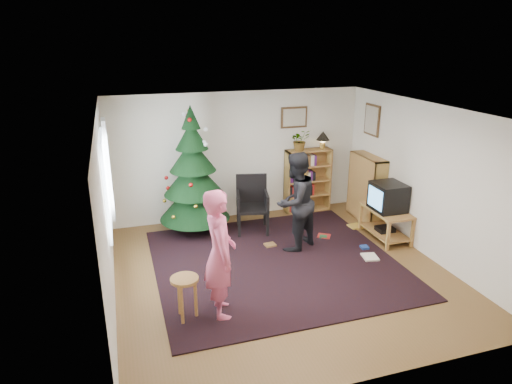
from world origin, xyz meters
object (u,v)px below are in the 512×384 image
object	(u,v)px
potted_plant	(300,140)
person_by_chair	(295,202)
bookshelf_back	(308,180)
armchair	(251,201)
christmas_tree	(194,181)
stool	(185,287)
bookshelf_right	(366,187)
picture_back	(294,117)
person_standing	(220,254)
tv_stand	(386,221)
crt_tv	(388,197)
table_lamp	(323,137)
picture_right	(372,120)

from	to	relation	value
potted_plant	person_by_chair	bearing A→B (deg)	-114.62
bookshelf_back	armchair	world-z (taller)	bookshelf_back
bookshelf_back	person_by_chair	xyz separation A→B (m)	(-0.94, -1.62, 0.19)
christmas_tree	armchair	distance (m)	1.12
christmas_tree	stool	world-z (taller)	christmas_tree
christmas_tree	stool	xyz separation A→B (m)	(-0.63, -2.79, -0.52)
bookshelf_back	bookshelf_right	world-z (taller)	same
picture_back	person_standing	bearing A→B (deg)	-125.07
bookshelf_back	person_standing	size ratio (longest dim) A/B	0.75
tv_stand	crt_tv	bearing A→B (deg)	180.00
stool	person_standing	world-z (taller)	person_standing
christmas_tree	bookshelf_right	world-z (taller)	christmas_tree
crt_tv	table_lamp	xyz separation A→B (m)	(-0.48, 1.73, 0.75)
person_standing	potted_plant	size ratio (longest dim) A/B	4.10
armchair	crt_tv	bearing A→B (deg)	-13.80
tv_stand	person_by_chair	size ratio (longest dim) A/B	0.58
crt_tv	person_by_chair	xyz separation A→B (m)	(-1.72, 0.11, 0.06)
crt_tv	table_lamp	size ratio (longest dim) A/B	1.55
armchair	table_lamp	world-z (taller)	table_lamp
stool	table_lamp	distance (m)	4.72
table_lamp	bookshelf_back	bearing A→B (deg)	180.00
armchair	person_standing	size ratio (longest dim) A/B	0.61
potted_plant	bookshelf_right	bearing A→B (deg)	-36.20
tv_stand	picture_right	bearing A→B (deg)	77.42
christmas_tree	crt_tv	size ratio (longest dim) A/B	4.19
bookshelf_back	stool	world-z (taller)	bookshelf_back
bookshelf_right	crt_tv	distance (m)	0.94
bookshelf_back	table_lamp	xyz separation A→B (m)	(0.30, 0.00, 0.88)
potted_plant	table_lamp	xyz separation A→B (m)	(0.50, 0.00, 0.03)
picture_right	tv_stand	xyz separation A→B (m)	(-0.26, -1.14, -1.62)
christmas_tree	armchair	xyz separation A→B (m)	(1.00, -0.27, -0.41)
bookshelf_right	christmas_tree	bearing A→B (deg)	82.25
stool	person_by_chair	size ratio (longest dim) A/B	0.35
picture_back	picture_right	bearing A→B (deg)	-28.69
christmas_tree	bookshelf_back	size ratio (longest dim) A/B	1.82
bookshelf_right	person_standing	size ratio (longest dim) A/B	0.75
bookshelf_right	crt_tv	size ratio (longest dim) A/B	2.31
picture_back	christmas_tree	distance (m)	2.40
picture_back	armchair	size ratio (longest dim) A/B	0.52
tv_stand	person_standing	xyz separation A→B (m)	(-3.37, -1.41, 0.54)
bookshelf_right	tv_stand	bearing A→B (deg)	172.61
bookshelf_back	potted_plant	world-z (taller)	potted_plant
picture_back	tv_stand	world-z (taller)	picture_back
person_standing	person_by_chair	size ratio (longest dim) A/B	1.02
bookshelf_right	potted_plant	world-z (taller)	potted_plant
christmas_tree	person_standing	distance (m)	2.80
picture_right	christmas_tree	world-z (taller)	christmas_tree
christmas_tree	tv_stand	distance (m)	3.56
picture_back	person_standing	xyz separation A→B (m)	(-2.30, -3.28, -1.08)
person_by_chair	potted_plant	bearing A→B (deg)	-144.35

